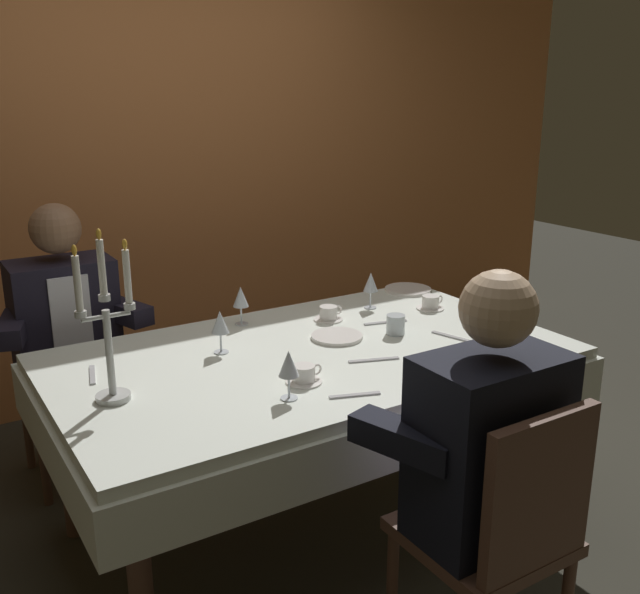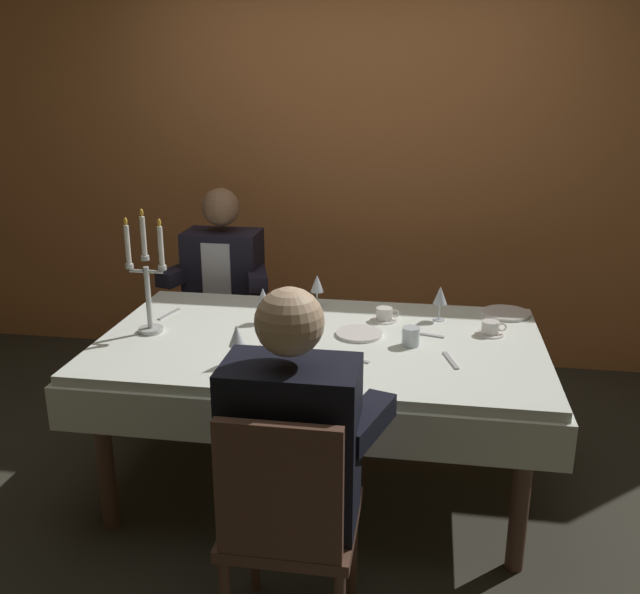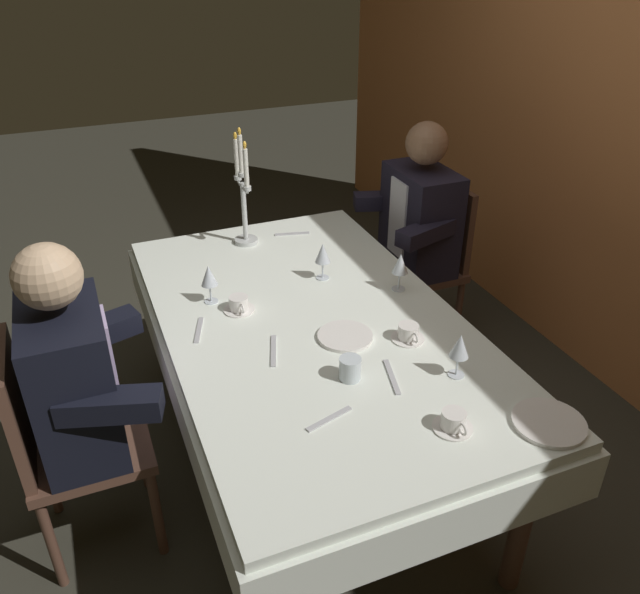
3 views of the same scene
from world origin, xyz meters
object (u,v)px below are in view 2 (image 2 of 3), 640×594
object	(u,v)px
dining_table	(320,364)
wine_glass_1	(237,337)
seated_diner_1	(291,443)
wine_glass_3	(440,296)
coffee_cup_0	(269,351)
dinner_plate_0	(359,334)
water_tumbler_0	(411,336)
seated_diner_0	(224,276)
wine_glass_2	(317,285)
coffee_cup_1	(490,329)
candelabra	(147,284)
dinner_plate_1	(506,313)
wine_glass_0	(263,299)
coffee_cup_2	(385,315)

from	to	relation	value
dining_table	wine_glass_1	bearing A→B (deg)	-130.55
wine_glass_1	seated_diner_1	xyz separation A→B (m)	(0.33, -0.56, -0.12)
wine_glass_3	coffee_cup_0	bearing A→B (deg)	-140.41
dinner_plate_0	seated_diner_1	distance (m)	0.96
water_tumbler_0	seated_diner_0	size ratio (longest dim) A/B	0.06
wine_glass_1	water_tumbler_0	bearing A→B (deg)	24.86
wine_glass_2	coffee_cup_1	distance (m)	0.86
dining_table	candelabra	size ratio (longest dim) A/B	3.50
coffee_cup_1	dinner_plate_1	bearing A→B (deg)	71.07
water_tumbler_0	coffee_cup_0	world-z (taller)	water_tumbler_0
wine_glass_0	water_tumbler_0	world-z (taller)	wine_glass_0
wine_glass_1	wine_glass_2	bearing A→B (deg)	75.33
wine_glass_2	seated_diner_0	world-z (taller)	seated_diner_0
wine_glass_0	seated_diner_1	size ratio (longest dim) A/B	0.13
dinner_plate_0	wine_glass_1	size ratio (longest dim) A/B	1.25
wine_glass_1	dinner_plate_1	bearing A→B (deg)	35.01
dining_table	wine_glass_3	world-z (taller)	wine_glass_3
candelabra	dining_table	bearing A→B (deg)	2.87
dinner_plate_1	water_tumbler_0	bearing A→B (deg)	-133.29
dinner_plate_0	wine_glass_3	xyz separation A→B (m)	(0.35, 0.26, 0.11)
dining_table	dinner_plate_0	xyz separation A→B (m)	(0.16, 0.07, 0.13)
dining_table	wine_glass_2	world-z (taller)	wine_glass_2
dining_table	coffee_cup_0	bearing A→B (deg)	-125.48
dinner_plate_0	dinner_plate_1	distance (m)	0.77
coffee_cup_0	coffee_cup_1	bearing A→B (deg)	24.37
dinner_plate_0	wine_glass_2	bearing A→B (deg)	124.70
water_tumbler_0	wine_glass_2	bearing A→B (deg)	137.08
coffee_cup_1	dinner_plate_0	bearing A→B (deg)	-169.89
coffee_cup_0	coffee_cup_2	size ratio (longest dim) A/B	1.00
dining_table	coffee_cup_2	world-z (taller)	coffee_cup_2
wine_glass_2	coffee_cup_1	world-z (taller)	wine_glass_2
dinner_plate_1	seated_diner_0	size ratio (longest dim) A/B	0.18
wine_glass_1	water_tumbler_0	size ratio (longest dim) A/B	2.04
dining_table	dinner_plate_1	distance (m)	0.95
dinner_plate_0	wine_glass_0	distance (m)	0.48
dinner_plate_0	coffee_cup_0	distance (m)	0.45
candelabra	coffee_cup_0	bearing A→B (deg)	-19.03
dinner_plate_0	wine_glass_0	size ratio (longest dim) A/B	1.25
coffee_cup_0	coffee_cup_1	distance (m)	0.99
water_tumbler_0	seated_diner_1	size ratio (longest dim) A/B	0.06
wine_glass_3	dinner_plate_1	bearing A→B (deg)	21.66
coffee_cup_2	seated_diner_0	bearing A→B (deg)	147.47
dining_table	coffee_cup_1	bearing A→B (deg)	12.97
wine_glass_2	dinner_plate_1	bearing A→B (deg)	1.70
dinner_plate_1	wine_glass_0	xyz separation A→B (m)	(-1.12, -0.28, 0.11)
dining_table	wine_glass_2	xyz separation A→B (m)	(-0.08, 0.42, 0.23)
dinner_plate_1	wine_glass_1	xyz separation A→B (m)	(-1.11, -0.77, 0.11)
wine_glass_0	wine_glass_3	size ratio (longest dim) A/B	1.00
wine_glass_0	water_tumbler_0	distance (m)	0.71
candelabra	wine_glass_1	xyz separation A→B (m)	(0.48, -0.29, -0.11)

